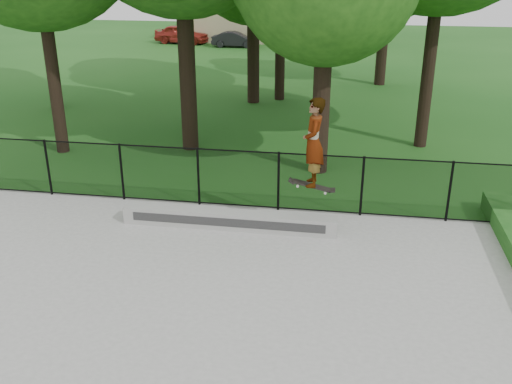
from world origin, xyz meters
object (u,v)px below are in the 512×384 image
grind_ledge (229,220)px  car_c (336,37)px  car_a (182,34)px  skater_airborne (313,144)px  car_b (235,39)px

grind_ledge → car_c: 30.27m
car_a → car_c: 11.20m
car_a → skater_airborne: 32.17m
car_c → skater_airborne: size_ratio=2.03×
car_b → car_c: size_ratio=0.69×
car_a → skater_airborne: (11.71, -29.92, 1.52)m
grind_ledge → car_c: (1.36, 30.24, 0.40)m
car_a → car_c: bearing=-80.2°
car_a → car_b: size_ratio=1.34×
car_b → car_a: bearing=73.7°
grind_ledge → car_a: 31.46m
car_a → car_b: 4.40m
car_c → skater_airborne: 30.32m
grind_ledge → car_a: bearing=108.2°
car_b → grind_ledge: bearing=-169.5°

